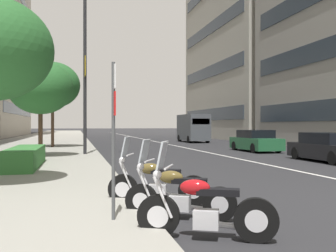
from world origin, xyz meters
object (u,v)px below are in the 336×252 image
at_px(motorcycle_under_tarp, 204,210).
at_px(motorcycle_by_sign_pole, 156,184).
at_px(parking_sign_by_curb, 114,121).
at_px(street_lamp_with_banners, 90,54).
at_px(street_tree_near_plaza_corner, 53,85).
at_px(street_tree_by_lamp_post, 40,87).
at_px(car_following_behind, 255,141).
at_px(car_lead_in_lane, 329,148).
at_px(delivery_van_ahead, 193,127).
at_px(motorcycle_second_in_row, 178,195).

relative_size(motorcycle_under_tarp, motorcycle_by_sign_pole, 0.95).
distance_m(parking_sign_by_curb, street_lamp_with_banners, 15.47).
height_order(motorcycle_under_tarp, street_tree_near_plaza_corner, street_tree_near_plaza_corner).
height_order(motorcycle_under_tarp, street_tree_by_lamp_post, street_tree_by_lamp_post).
relative_size(car_following_behind, parking_sign_by_curb, 1.63).
xyz_separation_m(parking_sign_by_curb, street_tree_near_plaza_corner, (22.32, 2.26, 2.83)).
xyz_separation_m(car_lead_in_lane, street_lamp_with_banners, (5.70, 10.94, 5.02)).
relative_size(delivery_van_ahead, street_tree_near_plaza_corner, 0.83).
bearing_deg(street_tree_near_plaza_corner, motorcycle_by_sign_pole, -170.83).
relative_size(motorcycle_under_tarp, parking_sign_by_curb, 0.75).
distance_m(motorcycle_second_in_row, car_following_behind, 18.92).
bearing_deg(parking_sign_by_curb, motorcycle_second_in_row, -72.46).
bearing_deg(car_following_behind, motorcycle_second_in_row, 148.52).
distance_m(motorcycle_under_tarp, parking_sign_by_curb, 2.08).
xyz_separation_m(motorcycle_second_in_row, street_tree_by_lamp_post, (13.42, 3.57, 3.23)).
xyz_separation_m(street_lamp_with_banners, street_tree_by_lamp_post, (-1.17, 2.49, -2.02)).
bearing_deg(motorcycle_by_sign_pole, parking_sign_by_curb, 78.12).
relative_size(motorcycle_second_in_row, car_following_behind, 0.45).
bearing_deg(delivery_van_ahead, street_tree_near_plaza_corner, 121.84).
relative_size(motorcycle_second_in_row, parking_sign_by_curb, 0.73).
xyz_separation_m(motorcycle_under_tarp, motorcycle_by_sign_pole, (2.63, 0.19, -0.00)).
bearing_deg(street_tree_by_lamp_post, motorcycle_under_tarp, -166.21).
height_order(car_lead_in_lane, street_lamp_with_banners, street_lamp_with_banners).
relative_size(parking_sign_by_curb, street_tree_by_lamp_post, 0.54).
xyz_separation_m(motorcycle_second_in_row, street_lamp_with_banners, (14.60, 1.09, 5.24)).
height_order(car_following_behind, parking_sign_by_curb, parking_sign_by_curb).
xyz_separation_m(motorcycle_under_tarp, car_following_behind, (17.56, -9.67, 0.22)).
bearing_deg(street_lamp_with_banners, street_tree_near_plaza_corner, 17.99).
bearing_deg(car_following_behind, delivery_van_ahead, -0.83).
xyz_separation_m(delivery_van_ahead, street_lamp_with_banners, (-15.58, 10.87, 4.18)).
bearing_deg(motorcycle_by_sign_pole, car_lead_in_lane, -122.04).
xyz_separation_m(motorcycle_under_tarp, parking_sign_by_curb, (0.95, 1.26, 1.36)).
bearing_deg(delivery_van_ahead, motorcycle_under_tarp, 162.80).
relative_size(motorcycle_second_in_row, street_lamp_with_banners, 0.20).
xyz_separation_m(delivery_van_ahead, street_tree_near_plaza_corner, (-8.24, 13.25, 3.14)).
distance_m(motorcycle_second_in_row, street_tree_by_lamp_post, 14.26).
relative_size(motorcycle_under_tarp, car_lead_in_lane, 0.44).
xyz_separation_m(car_lead_in_lane, street_tree_by_lamp_post, (4.53, 13.43, 3.00)).
height_order(motorcycle_second_in_row, street_tree_near_plaza_corner, street_tree_near_plaza_corner).
bearing_deg(street_lamp_with_banners, street_tree_by_lamp_post, 115.26).
xyz_separation_m(car_following_behind, parking_sign_by_curb, (-16.61, 10.93, 1.14)).
bearing_deg(motorcycle_by_sign_pole, street_lamp_with_banners, -65.21).
relative_size(motorcycle_second_in_row, delivery_van_ahead, 0.38).
relative_size(motorcycle_by_sign_pole, street_tree_near_plaza_corner, 0.34).
distance_m(car_following_behind, street_tree_by_lamp_post, 13.91).
xyz_separation_m(parking_sign_by_curb, street_tree_by_lamp_post, (13.81, 2.36, 1.85)).
bearing_deg(motorcycle_by_sign_pole, motorcycle_second_in_row, 116.82).
relative_size(motorcycle_second_in_row, street_tree_by_lamp_post, 0.39).
xyz_separation_m(motorcycle_by_sign_pole, parking_sign_by_curb, (-1.68, 1.08, 1.36)).
relative_size(motorcycle_by_sign_pole, car_lead_in_lane, 0.46).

